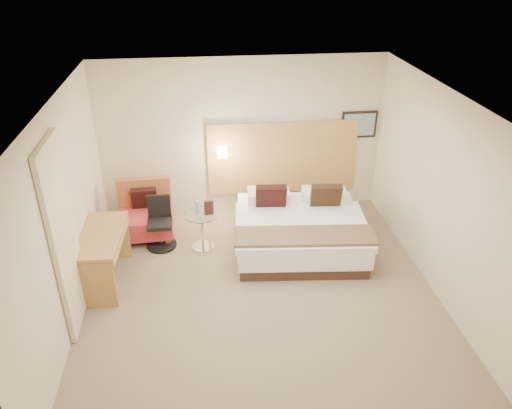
{
  "coord_description": "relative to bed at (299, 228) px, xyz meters",
  "views": [
    {
      "loc": [
        -0.7,
        -5.45,
        4.35
      ],
      "look_at": [
        0.02,
        0.67,
        1.03
      ],
      "focal_mm": 35.0,
      "sensor_mm": 36.0,
      "label": 1
    }
  ],
  "objects": [
    {
      "name": "headboard_panel",
      "position": [
        -0.06,
        1.34,
        0.64
      ],
      "size": [
        2.6,
        0.04,
        1.3
      ],
      "primitive_type": "cube",
      "color": "tan",
      "rests_on": "wall_back"
    },
    {
      "name": "wall_front",
      "position": [
        -0.76,
        -3.64,
        1.04
      ],
      "size": [
        4.8,
        0.02,
        2.7
      ],
      "primitive_type": "cube",
      "color": "beige",
      "rests_on": "floor"
    },
    {
      "name": "side_table",
      "position": [
        -1.51,
        0.13,
        0.02
      ],
      "size": [
        0.59,
        0.59,
        0.59
      ],
      "color": "silver",
      "rests_on": "floor"
    },
    {
      "name": "art_frame",
      "position": [
        1.26,
        1.35,
        1.19
      ],
      "size": [
        0.62,
        0.03,
        0.47
      ],
      "primitive_type": "cube",
      "color": "black",
      "rests_on": "wall_back"
    },
    {
      "name": "lamp_arm",
      "position": [
        -1.11,
        1.29,
        0.84
      ],
      "size": [
        0.02,
        0.12,
        0.02
      ],
      "primitive_type": "cylinder",
      "rotation": [
        1.57,
        0.0,
        0.0
      ],
      "color": "silver",
      "rests_on": "wall_back"
    },
    {
      "name": "bottle_a",
      "position": [
        -1.56,
        0.18,
        0.38
      ],
      "size": [
        0.07,
        0.07,
        0.21
      ],
      "primitive_type": "cylinder",
      "rotation": [
        0.0,
        0.0,
        0.11
      ],
      "color": "#9ABDEF",
      "rests_on": "side_table"
    },
    {
      "name": "floor",
      "position": [
        -0.76,
        -1.13,
        -0.32
      ],
      "size": [
        4.8,
        5.0,
        0.02
      ],
      "primitive_type": "cube",
      "color": "#7E6C55",
      "rests_on": "ground"
    },
    {
      "name": "wall_left",
      "position": [
        -3.17,
        -1.13,
        1.04
      ],
      "size": [
        0.02,
        5.0,
        2.7
      ],
      "primitive_type": "cube",
      "color": "beige",
      "rests_on": "floor"
    },
    {
      "name": "curtain",
      "position": [
        -3.12,
        -1.38,
        0.91
      ],
      "size": [
        0.06,
        0.9,
        2.42
      ],
      "primitive_type": "cube",
      "color": "beige",
      "rests_on": "wall_left"
    },
    {
      "name": "ceiling",
      "position": [
        -0.76,
        -1.13,
        2.4
      ],
      "size": [
        4.8,
        5.0,
        0.02
      ],
      "primitive_type": "cube",
      "color": "white",
      "rests_on": "floor"
    },
    {
      "name": "desk",
      "position": [
        -2.87,
        -0.59,
        0.3
      ],
      "size": [
        0.64,
        1.28,
        0.78
      ],
      "color": "#AA7542",
      "rests_on": "floor"
    },
    {
      "name": "wall_back",
      "position": [
        -0.76,
        1.38,
        1.04
      ],
      "size": [
        4.8,
        0.02,
        2.7
      ],
      "primitive_type": "cube",
      "color": "beige",
      "rests_on": "floor"
    },
    {
      "name": "lounge_chair",
      "position": [
        -2.41,
        0.63,
        0.05
      ],
      "size": [
        0.88,
        0.78,
        0.91
      ],
      "color": "tan",
      "rests_on": "floor"
    },
    {
      "name": "desk_chair",
      "position": [
        -2.16,
        0.26,
        0.02
      ],
      "size": [
        0.47,
        0.47,
        0.82
      ],
      "color": "black",
      "rests_on": "floor"
    },
    {
      "name": "art_canvas",
      "position": [
        1.26,
        1.33,
        1.19
      ],
      "size": [
        0.54,
        0.01,
        0.39
      ],
      "primitive_type": "cube",
      "color": "#758CA1",
      "rests_on": "wall_back"
    },
    {
      "name": "wall_right",
      "position": [
        1.65,
        -1.13,
        1.04
      ],
      "size": [
        0.02,
        5.0,
        2.7
      ],
      "primitive_type": "cube",
      "color": "beige",
      "rests_on": "floor"
    },
    {
      "name": "lamp_shade",
      "position": [
        -1.11,
        1.23,
        0.84
      ],
      "size": [
        0.15,
        0.15,
        0.15
      ],
      "primitive_type": "cube",
      "color": "beige",
      "rests_on": "wall_back"
    },
    {
      "name": "menu_folder",
      "position": [
        -1.39,
        0.12,
        0.39
      ],
      "size": [
        0.14,
        0.07,
        0.23
      ],
      "primitive_type": "cube",
      "rotation": [
        0.0,
        0.0,
        0.11
      ],
      "color": "#3C1C18",
      "rests_on": "side_table"
    },
    {
      "name": "bed",
      "position": [
        0.0,
        0.0,
        0.0
      ],
      "size": [
        2.13,
        2.09,
        0.97
      ],
      "color": "#38231C",
      "rests_on": "floor"
    }
  ]
}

